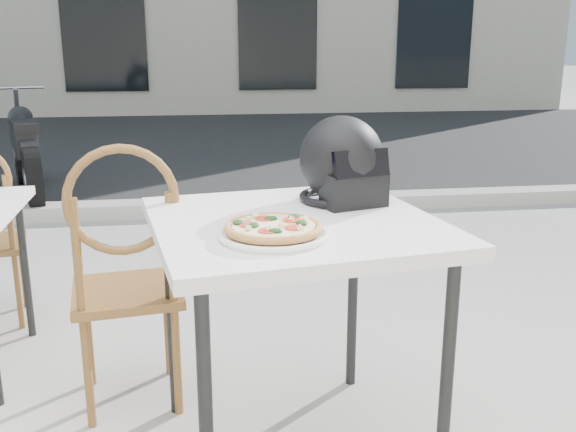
{
  "coord_description": "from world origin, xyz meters",
  "views": [
    {
      "loc": [
        -0.03,
        -2.33,
        1.39
      ],
      "look_at": [
        0.24,
        -0.5,
        0.9
      ],
      "focal_mm": 40.0,
      "sensor_mm": 36.0,
      "label": 1
    }
  ],
  "objects": [
    {
      "name": "ground",
      "position": [
        0.0,
        0.0,
        0.0
      ],
      "size": [
        80.0,
        80.0,
        0.0
      ],
      "primitive_type": "plane",
      "color": "#9E9B96",
      "rests_on": "ground"
    },
    {
      "name": "street_asphalt",
      "position": [
        0.0,
        7.0,
        0.0
      ],
      "size": [
        30.0,
        8.0,
        0.0
      ],
      "primitive_type": "cube",
      "color": "black",
      "rests_on": "ground"
    },
    {
      "name": "curb",
      "position": [
        0.0,
        3.0,
        0.06
      ],
      "size": [
        30.0,
        0.25,
        0.12
      ],
      "primitive_type": "cube",
      "color": "#9C9A92",
      "rests_on": "ground"
    },
    {
      "name": "cafe_table_main",
      "position": [
        0.28,
        -0.36,
        0.77
      ],
      "size": [
        1.02,
        1.02,
        0.85
      ],
      "rotation": [
        0.0,
        0.0,
        0.15
      ],
      "color": "white",
      "rests_on": "ground"
    },
    {
      "name": "plate",
      "position": [
        0.19,
        -0.55,
        0.86
      ],
      "size": [
        0.36,
        0.36,
        0.02
      ],
      "rotation": [
        0.0,
        0.0,
        -0.1
      ],
      "color": "white",
      "rests_on": "cafe_table_main"
    },
    {
      "name": "pizza",
      "position": [
        0.19,
        -0.55,
        0.88
      ],
      "size": [
        0.37,
        0.37,
        0.04
      ],
      "rotation": [
        0.0,
        0.0,
        0.35
      ],
      "color": "#C48B48",
      "rests_on": "plate"
    },
    {
      "name": "helmet",
      "position": [
        0.48,
        -0.15,
        0.98
      ],
      "size": [
        0.37,
        0.38,
        0.31
      ],
      "rotation": [
        0.0,
        0.0,
        0.29
      ],
      "color": "black",
      "rests_on": "cafe_table_main"
    },
    {
      "name": "cafe_chair_main",
      "position": [
        -0.3,
        -0.0,
        0.59
      ],
      "size": [
        0.46,
        0.46,
        1.07
      ],
      "rotation": [
        0.0,
        0.0,
        3.28
      ],
      "color": "brown",
      "rests_on": "ground"
    },
    {
      "name": "motorcycle",
      "position": [
        -1.59,
        3.85,
        0.44
      ],
      "size": [
        0.76,
        1.96,
        1.0
      ],
      "rotation": [
        0.0,
        0.0,
        0.3
      ],
      "color": "black",
      "rests_on": "street_asphalt"
    }
  ]
}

